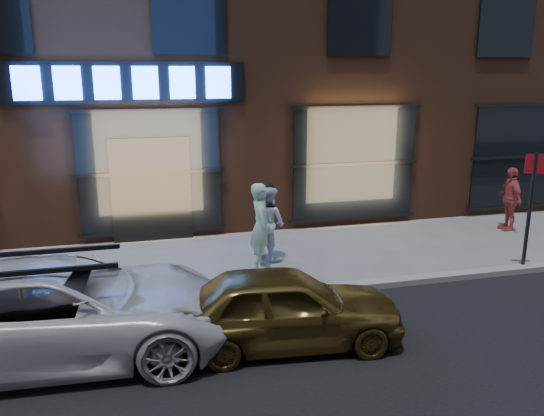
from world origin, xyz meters
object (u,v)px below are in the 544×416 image
Objects in this scene: man_cap at (269,223)px; sign_post at (531,201)px; passerby at (510,199)px; man_bowtie at (261,226)px; gold_sedan at (284,307)px; white_suv at (62,310)px.

man_cap is 0.67× the size of sign_post.
sign_post reaches higher than man_cap.
man_bowtie is at bearing -71.47° from passerby.
gold_sedan is (-0.39, -3.15, -0.29)m from man_bowtie.
sign_post reaches higher than man_bowtie.
passerby is at bearing 77.81° from sign_post.
gold_sedan is (3.01, -0.45, -0.10)m from white_suv.
sign_post reaches higher than passerby.
passerby is 0.67× the size of sign_post.
sign_post is at bearing -78.93° from white_suv.
man_cap is 0.46× the size of gold_sedan.
white_suv is 2.06× the size of sign_post.
white_suv is at bearing -151.88° from sign_post.
sign_post is (4.73, -1.92, 0.64)m from man_cap.
man_bowtie is at bearing -176.44° from sign_post.
white_suv is 1.43× the size of gold_sedan.
sign_post is at bearing -22.64° from passerby.
man_cap is at bearing 177.59° from sign_post.
passerby is 8.16m from gold_sedan.
passerby reaches higher than gold_sedan.
man_bowtie is 0.74× the size of sign_post.
gold_sedan is at bearing -49.55° from passerby.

